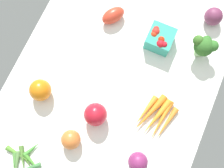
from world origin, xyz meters
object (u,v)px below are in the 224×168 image
object	(u,v)px
roma_tomato	(113,15)
bell_pepper_orange	(40,90)
berry_basket	(160,39)
bell_pepper_red	(95,115)
heirloom_tomato_orange	(71,140)
carrot_bunch	(155,117)
red_onion_center	(138,162)
okra_pile	(23,160)
red_onion_near_basket	(213,16)
broccoli_head	(204,46)

from	to	relation	value
roma_tomato	bell_pepper_orange	bearing A→B (deg)	17.36
berry_basket	bell_pepper_red	bearing A→B (deg)	-15.82
heirloom_tomato_orange	bell_pepper_red	xyz separation A→B (cm)	(-11.52, 4.41, 1.19)
carrot_bunch	red_onion_center	xyz separation A→B (cm)	(17.40, 0.20, 2.16)
carrot_bunch	okra_pile	world-z (taller)	carrot_bunch
bell_pepper_red	okra_pile	bearing A→B (deg)	-34.67
heirloom_tomato_orange	bell_pepper_orange	world-z (taller)	bell_pepper_orange
heirloom_tomato_orange	red_onion_near_basket	xyz separation A→B (cm)	(-65.62, 30.76, 0.05)
okra_pile	bell_pepper_orange	bearing A→B (deg)	-168.43
bell_pepper_red	bell_pepper_orange	bearing A→B (deg)	-90.17
okra_pile	roma_tomato	bearing A→B (deg)	173.69
carrot_bunch	bell_pepper_orange	world-z (taller)	bell_pepper_orange
heirloom_tomato_orange	red_onion_center	distance (cm)	24.81
broccoli_head	berry_basket	bearing A→B (deg)	-80.72
heirloom_tomato_orange	roma_tomato	world-z (taller)	heirloom_tomato_orange
roma_tomato	carrot_bunch	bearing A→B (deg)	79.49
red_onion_center	broccoli_head	xyz separation A→B (cm)	(-48.28, 6.31, 3.47)
berry_basket	broccoli_head	distance (cm)	16.68
heirloom_tomato_orange	broccoli_head	distance (cm)	59.62
red_onion_near_basket	bell_pepper_orange	xyz separation A→B (cm)	(54.03, -48.66, 0.66)
heirloom_tomato_orange	red_onion_center	world-z (taller)	same
red_onion_center	carrot_bunch	bearing A→B (deg)	-179.36
berry_basket	heirloom_tomato_orange	xyz separation A→B (cm)	(48.17, -14.79, -0.46)
okra_pile	red_onion_near_basket	bearing A→B (deg)	151.12
roma_tomato	bell_pepper_orange	world-z (taller)	bell_pepper_orange
red_onion_center	okra_pile	bearing A→B (deg)	-67.02
red_onion_center	bell_pepper_red	bearing A→B (deg)	-113.89
red_onion_near_basket	okra_pile	bearing A→B (deg)	-28.88
heirloom_tomato_orange	broccoli_head	bearing A→B (deg)	148.63
okra_pile	red_onion_center	xyz separation A→B (cm)	(-15.89, 37.48, 2.56)
berry_basket	red_onion_near_basket	xyz separation A→B (cm)	(-17.45, 15.97, -0.41)
bell_pepper_red	red_onion_center	bearing A→B (deg)	66.11
roma_tomato	broccoli_head	xyz separation A→B (cm)	(-0.39, 36.73, 4.07)
red_onion_near_basket	bell_pepper_orange	distance (cm)	72.72
carrot_bunch	red_onion_center	size ratio (longest dim) A/B	2.55
okra_pile	bell_pepper_red	size ratio (longest dim) A/B	1.62
red_onion_near_basket	red_onion_center	distance (cm)	63.37
roma_tomato	okra_pile	world-z (taller)	roma_tomato
carrot_bunch	red_onion_center	world-z (taller)	red_onion_center
roma_tomato	bell_pepper_orange	size ratio (longest dim) A/B	1.15
red_onion_near_basket	okra_pile	size ratio (longest dim) A/B	0.47
roma_tomato	bell_pepper_red	world-z (taller)	bell_pepper_red
roma_tomato	bell_pepper_red	distance (cm)	40.26
berry_basket	broccoli_head	size ratio (longest dim) A/B	0.89
berry_basket	bell_pepper_orange	distance (cm)	49.06
berry_basket	red_onion_center	bearing A→B (deg)	12.23
red_onion_center	red_onion_near_basket	bearing A→B (deg)	174.49
bell_pepper_red	red_onion_near_basket	bearing A→B (deg)	154.03
berry_basket	carrot_bunch	size ratio (longest dim) A/B	0.55
carrot_bunch	roma_tomato	distance (cm)	42.96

